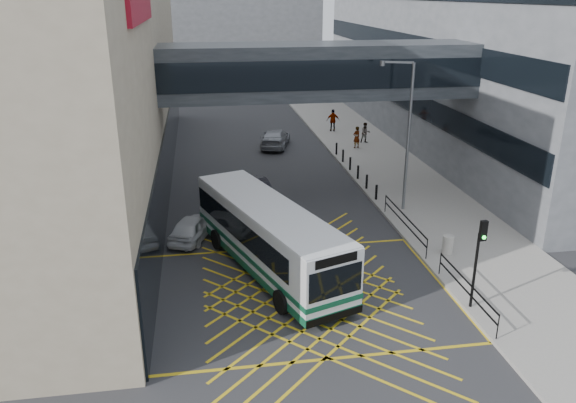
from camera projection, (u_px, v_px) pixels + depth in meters
name	position (u px, v px, depth m)	size (l,w,h in m)	color
ground	(303.00, 293.00, 23.25)	(120.00, 120.00, 0.00)	#333335
building_right	(541.00, 15.00, 45.46)	(24.09, 44.00, 20.00)	slate
building_far	(208.00, 14.00, 75.32)	(28.00, 16.00, 18.00)	slate
skybridge	(318.00, 71.00, 32.16)	(20.00, 4.10, 3.00)	#32373D
pavement	(393.00, 173.00, 38.41)	(6.00, 54.00, 0.16)	#9E9990
box_junction	(303.00, 293.00, 23.25)	(12.00, 9.00, 0.01)	gold
bus	(267.00, 235.00, 24.83)	(5.99, 11.07, 3.05)	white
car_white	(193.00, 227.00, 28.19)	(1.65, 4.03, 1.28)	silver
car_dark	(253.00, 188.00, 33.70)	(1.75, 4.47, 1.40)	black
car_silver	(275.00, 138.00, 45.09)	(2.05, 4.86, 1.51)	#93959B
traffic_light	(479.00, 252.00, 21.06)	(0.27, 0.43, 3.71)	black
street_lamp	(406.00, 128.00, 30.33)	(1.79, 0.92, 8.18)	slate
litter_bin	(448.00, 245.00, 26.29)	(0.52, 0.52, 0.90)	#ADA89E
kerb_railings	(429.00, 246.00, 25.48)	(0.05, 12.54, 1.00)	black
bollards	(354.00, 168.00, 37.83)	(0.14, 10.14, 0.90)	black
pedestrian_a	(357.00, 137.00, 44.12)	(0.68, 0.48, 1.70)	gray
pedestrian_b	(365.00, 133.00, 45.62)	(0.81, 0.47, 1.65)	gray
pedestrian_c	(333.00, 120.00, 49.39)	(1.14, 0.55, 1.93)	gray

